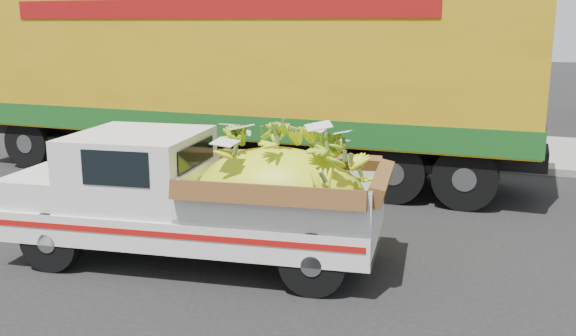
% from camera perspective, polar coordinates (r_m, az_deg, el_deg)
% --- Properties ---
extents(ground, '(100.00, 100.00, 0.00)m').
position_cam_1_polar(ground, '(8.75, -14.92, -8.43)').
color(ground, black).
rests_on(ground, ground).
extents(curb, '(60.00, 0.25, 0.15)m').
position_cam_1_polar(curb, '(15.33, 2.56, 1.40)').
color(curb, gray).
rests_on(curb, ground).
extents(sidewalk, '(60.00, 4.00, 0.14)m').
position_cam_1_polar(sidewalk, '(17.29, 4.91, 2.65)').
color(sidewalk, gray).
rests_on(sidewalk, ground).
extents(building_left, '(18.00, 6.00, 5.00)m').
position_cam_1_polar(building_left, '(25.72, -8.44, 11.33)').
color(building_left, gray).
rests_on(building_left, ground).
extents(pickup_truck, '(5.06, 2.51, 1.70)m').
position_cam_1_polar(pickup_truck, '(8.36, -5.97, -2.48)').
color(pickup_truck, black).
rests_on(pickup_truck, ground).
extents(semi_trailer, '(12.02, 2.87, 3.80)m').
position_cam_1_polar(semi_trailer, '(13.14, -4.57, 8.48)').
color(semi_trailer, black).
rests_on(semi_trailer, ground).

